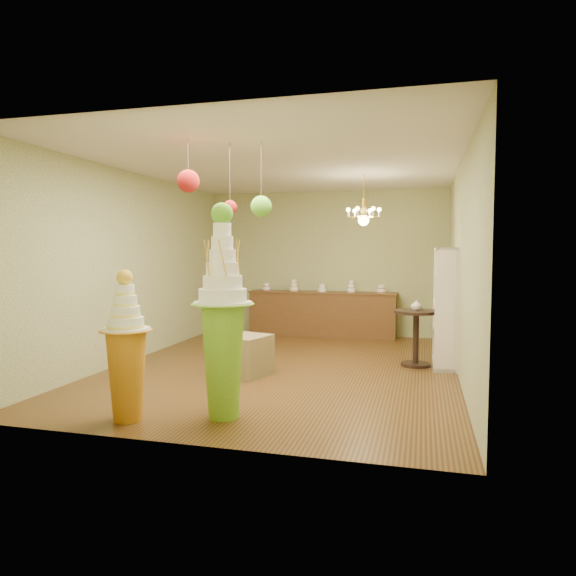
% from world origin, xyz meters
% --- Properties ---
extents(floor, '(6.50, 6.50, 0.00)m').
position_xyz_m(floor, '(0.00, 0.00, 0.00)').
color(floor, '#523516').
rests_on(floor, ground).
extents(ceiling, '(6.50, 6.50, 0.00)m').
position_xyz_m(ceiling, '(0.00, 0.00, 3.00)').
color(ceiling, silver).
rests_on(ceiling, ground).
extents(wall_back, '(5.00, 0.04, 3.00)m').
position_xyz_m(wall_back, '(0.00, 3.25, 1.50)').
color(wall_back, tan).
rests_on(wall_back, ground).
extents(wall_front, '(5.00, 0.04, 3.00)m').
position_xyz_m(wall_front, '(0.00, -3.25, 1.50)').
color(wall_front, tan).
rests_on(wall_front, ground).
extents(wall_left, '(0.04, 6.50, 3.00)m').
position_xyz_m(wall_left, '(-2.50, 0.00, 1.50)').
color(wall_left, tan).
rests_on(wall_left, ground).
extents(wall_right, '(0.04, 6.50, 3.00)m').
position_xyz_m(wall_right, '(2.50, 0.00, 1.50)').
color(wall_right, tan).
rests_on(wall_right, ground).
extents(pedestal_green, '(0.63, 0.63, 2.24)m').
position_xyz_m(pedestal_green, '(0.00, -2.46, 0.89)').
color(pedestal_green, '#7ABE2A').
rests_on(pedestal_green, floor).
extents(pedestal_orange, '(0.53, 0.53, 1.56)m').
position_xyz_m(pedestal_orange, '(-0.93, -2.79, 0.62)').
color(pedestal_orange, orange).
rests_on(pedestal_orange, floor).
extents(burlap_riser, '(0.78, 0.78, 0.57)m').
position_xyz_m(burlap_riser, '(-0.42, -0.64, 0.28)').
color(burlap_riser, olive).
rests_on(burlap_riser, floor).
extents(sideboard, '(3.04, 0.54, 1.16)m').
position_xyz_m(sideboard, '(0.00, 2.97, 0.48)').
color(sideboard, brown).
rests_on(sideboard, floor).
extents(shelving_unit, '(0.33, 1.20, 1.80)m').
position_xyz_m(shelving_unit, '(2.34, 0.80, 0.90)').
color(shelving_unit, '#F0E1CF').
rests_on(shelving_unit, floor).
extents(round_table, '(0.86, 0.86, 0.85)m').
position_xyz_m(round_table, '(1.91, 0.58, 0.55)').
color(round_table, black).
rests_on(round_table, floor).
extents(vase, '(0.17, 0.17, 0.16)m').
position_xyz_m(vase, '(1.91, 0.58, 0.93)').
color(vase, '#F0E1CF').
rests_on(vase, round_table).
extents(pom_red_left, '(0.25, 0.25, 0.60)m').
position_xyz_m(pom_red_left, '(-0.56, -2.05, 2.53)').
color(pom_red_left, '#3E362D').
rests_on(pom_red_left, ceiling).
extents(pom_green_mid, '(0.24, 0.24, 0.86)m').
position_xyz_m(pom_green_mid, '(0.18, -1.70, 2.26)').
color(pom_green_mid, '#3E362D').
rests_on(pom_green_mid, ceiling).
extents(pom_red_right, '(0.17, 0.17, 0.83)m').
position_xyz_m(pom_red_right, '(-0.19, -1.72, 2.26)').
color(pom_red_right, '#3E362D').
rests_on(pom_red_right, ceiling).
extents(chandelier, '(0.69, 0.69, 0.85)m').
position_xyz_m(chandelier, '(1.05, 1.03, 2.30)').
color(chandelier, gold).
rests_on(chandelier, ceiling).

